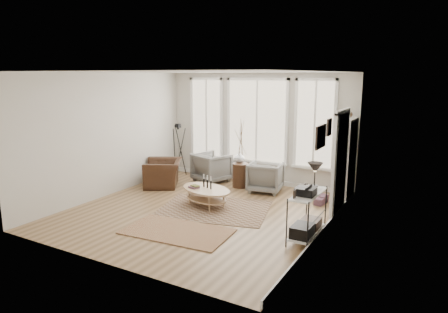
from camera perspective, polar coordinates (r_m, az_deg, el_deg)
The scene contains 17 objects.
room at distance 8.21m, azimuth -3.06°, elevation 1.65°, with size 5.50×5.54×2.90m.
bay_window at distance 10.54m, azimuth 4.71°, elevation 4.84°, with size 4.14×0.12×2.24m.
door at distance 8.33m, azimuth 16.28°, elevation -0.79°, with size 0.09×1.06×2.22m.
bookcase at distance 9.42m, azimuth 16.95°, elevation -0.47°, with size 0.31×0.85×2.06m.
low_shelf at distance 7.19m, azimuth 11.83°, elevation -7.59°, with size 0.38×1.08×1.30m.
wall_art at distance 6.84m, azimuth 13.95°, elevation 3.13°, with size 0.04×0.88×0.44m.
rug_main at distance 8.68m, azimuth -1.41°, elevation -7.49°, with size 2.29×1.72×0.01m, color brown.
rug_runner at distance 7.54m, azimuth -6.72°, elevation -10.54°, with size 1.97×1.09×0.01m, color brown.
coffee_table at distance 8.79m, azimuth -2.61°, elevation -5.13°, with size 1.47×1.18×0.59m.
armchair_left at distance 10.77m, azimuth -1.75°, elevation -1.56°, with size 0.83×0.86×0.78m, color slate.
armchair_right at distance 9.90m, azimuth 5.95°, elevation -2.92°, with size 0.79×0.81×0.74m, color slate.
side_table at distance 10.15m, azimuth 2.39°, elevation 0.17°, with size 0.41×0.41×1.73m.
vase at distance 10.35m, azimuth 2.19°, elevation -0.03°, with size 0.26×0.26×0.28m, color silver.
accent_chair at distance 10.48m, azimuth -8.67°, elevation -2.36°, with size 0.91×1.04×0.68m, color #392114.
tripod_camera at distance 11.46m, azimuth -6.50°, elevation 0.68°, with size 0.52×0.52×1.49m.
book_stack_near at distance 9.37m, azimuth 13.81°, elevation -5.87°, with size 0.21×0.26×0.17m, color maroon.
book_stack_far at distance 9.18m, azimuth 13.45°, elevation -6.29°, with size 0.18×0.23×0.15m, color maroon.
Camera 1 is at (4.36, -6.80, 2.85)m, focal length 32.00 mm.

